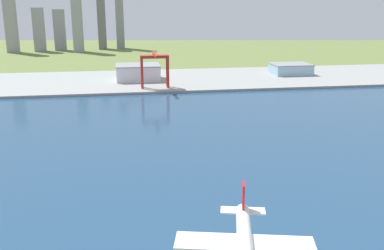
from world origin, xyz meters
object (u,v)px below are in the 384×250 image
Objects in this scene: airplane_landing at (245,246)px; warehouse_main at (138,72)px; port_crane_red at (155,62)px; warehouse_annex at (291,69)px.

airplane_landing is 0.78× the size of warehouse_main.
airplane_landing reaches higher than port_crane_red.
warehouse_annex is at bearing 67.27° from airplane_landing.
port_crane_red is 0.81× the size of warehouse_main.
airplane_landing is 0.96× the size of port_crane_red.
warehouse_main is 178.67m from warehouse_annex.
warehouse_main reaches higher than warehouse_annex.
port_crane_red reaches higher than warehouse_main.
port_crane_red is at bearing 88.42° from airplane_landing.
airplane_landing reaches higher than warehouse_annex.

